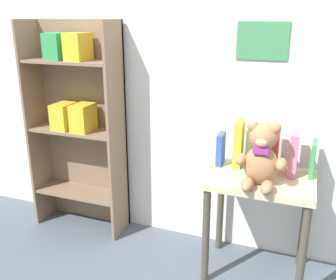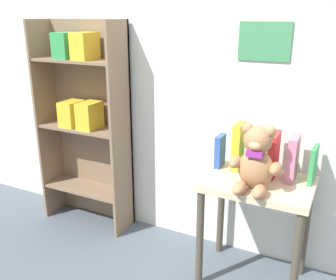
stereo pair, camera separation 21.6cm
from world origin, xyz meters
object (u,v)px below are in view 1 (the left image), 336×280
at_px(teddy_bear, 261,157).
at_px(book_standing_red, 275,151).
at_px(book_standing_teal, 256,150).
at_px(book_standing_green, 313,159).
at_px(book_standing_blue, 221,149).
at_px(book_standing_yellow, 239,144).
at_px(bookshelf_side, 78,117).
at_px(display_table, 259,196).
at_px(book_standing_pink, 294,154).

xyz_separation_m(teddy_bear, book_standing_red, (0.05, 0.20, -0.03)).
height_order(book_standing_teal, book_standing_green, book_standing_teal).
height_order(book_standing_blue, book_standing_red, book_standing_red).
height_order(book_standing_blue, book_standing_teal, book_standing_teal).
xyz_separation_m(book_standing_yellow, book_standing_green, (0.39, -0.00, -0.04)).
bearing_deg(bookshelf_side, display_table, -6.65).
bearing_deg(display_table, teddy_bear, -88.46).
bearing_deg(display_table, book_standing_green, 24.92).
bearing_deg(book_standing_red, book_standing_green, 3.23).
bearing_deg(bookshelf_side, book_standing_yellow, -1.46).
height_order(book_standing_pink, book_standing_green, book_standing_pink).
bearing_deg(book_standing_green, book_standing_red, -172.96).
height_order(bookshelf_side, display_table, bookshelf_side).
xyz_separation_m(bookshelf_side, book_standing_red, (1.27, -0.04, -0.06)).
xyz_separation_m(bookshelf_side, book_standing_teal, (1.17, -0.03, -0.07)).
height_order(bookshelf_side, teddy_bear, bookshelf_side).
relative_size(book_standing_teal, book_standing_green, 1.09).
distance_m(bookshelf_side, teddy_bear, 1.24).
distance_m(book_standing_teal, book_standing_red, 0.10).
relative_size(bookshelf_side, book_standing_green, 7.38).
xyz_separation_m(book_standing_red, book_standing_pink, (0.10, -0.01, -0.00)).
relative_size(book_standing_blue, book_standing_red, 0.77).
height_order(teddy_bear, book_standing_yellow, teddy_bear).
relative_size(book_standing_blue, book_standing_yellow, 0.70).
xyz_separation_m(book_standing_yellow, book_standing_pink, (0.30, -0.03, -0.01)).
distance_m(book_standing_pink, book_standing_green, 0.10).
bearing_deg(book_standing_blue, book_standing_pink, -2.52).
distance_m(bookshelf_side, book_standing_yellow, 1.07).
xyz_separation_m(bookshelf_side, book_standing_pink, (1.36, -0.05, -0.06)).
height_order(bookshelf_side, book_standing_blue, bookshelf_side).
bearing_deg(teddy_bear, book_standing_blue, 141.07).
distance_m(book_standing_teal, book_standing_green, 0.30).
bearing_deg(book_standing_pink, book_standing_red, 173.34).
height_order(display_table, teddy_bear, teddy_bear).
xyz_separation_m(display_table, book_standing_blue, (-0.25, 0.10, 0.20)).
bearing_deg(book_standing_red, book_standing_pink, -7.65).
relative_size(book_standing_blue, book_standing_green, 0.97).
height_order(book_standing_teal, book_standing_pink, book_standing_pink).
relative_size(book_standing_blue, book_standing_teal, 0.88).
xyz_separation_m(bookshelf_side, teddy_bear, (1.22, -0.24, -0.03)).
distance_m(book_standing_blue, book_standing_green, 0.49).
distance_m(display_table, teddy_bear, 0.28).
distance_m(book_standing_yellow, book_standing_teal, 0.10).
bearing_deg(book_standing_yellow, book_standing_red, -6.63).
bearing_deg(book_standing_pink, teddy_bear, -127.40).
bearing_deg(display_table, book_standing_blue, 157.90).
distance_m(book_standing_yellow, book_standing_pink, 0.30).
bearing_deg(book_standing_pink, book_standing_blue, 178.34).
xyz_separation_m(book_standing_teal, book_standing_red, (0.10, -0.01, 0.01)).
height_order(book_standing_blue, book_standing_yellow, book_standing_yellow).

